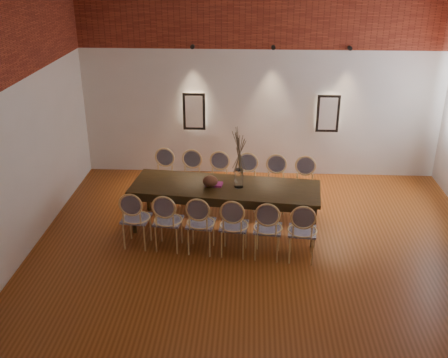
{
  "coord_description": "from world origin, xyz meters",
  "views": [
    {
      "loc": [
        -0.19,
        -6.43,
        4.24
      ],
      "look_at": [
        -0.57,
        0.76,
        1.05
      ],
      "focal_mm": 42.0,
      "sensor_mm": 36.0,
      "label": 1
    }
  ],
  "objects_px": {
    "chair_near_a": "(136,218)",
    "chair_near_f": "(302,231)",
    "chair_near_d": "(234,226)",
    "chair_far_a": "(163,178)",
    "bowl": "(210,181)",
    "chair_near_b": "(168,220)",
    "chair_far_e": "(275,185)",
    "book": "(214,184)",
    "chair_far_d": "(246,184)",
    "dining_table": "(225,207)",
    "chair_near_c": "(201,223)",
    "vase": "(239,178)",
    "chair_near_e": "(268,228)",
    "chair_far_f": "(304,187)",
    "chair_far_b": "(190,180)",
    "chair_far_c": "(218,182)"
  },
  "relations": [
    {
      "from": "chair_near_b",
      "to": "chair_near_f",
      "type": "height_order",
      "value": "same"
    },
    {
      "from": "chair_near_d",
      "to": "chair_far_a",
      "type": "height_order",
      "value": "same"
    },
    {
      "from": "chair_near_c",
      "to": "chair_far_d",
      "type": "height_order",
      "value": "same"
    },
    {
      "from": "dining_table",
      "to": "chair_far_e",
      "type": "height_order",
      "value": "chair_far_e"
    },
    {
      "from": "chair_near_b",
      "to": "chair_far_e",
      "type": "distance_m",
      "value": 2.14
    },
    {
      "from": "chair_near_f",
      "to": "bowl",
      "type": "relative_size",
      "value": 3.92
    },
    {
      "from": "chair_near_f",
      "to": "bowl",
      "type": "bearing_deg",
      "value": 154.39
    },
    {
      "from": "dining_table",
      "to": "vase",
      "type": "bearing_deg",
      "value": -0.0
    },
    {
      "from": "chair_near_f",
      "to": "chair_far_d",
      "type": "height_order",
      "value": "same"
    },
    {
      "from": "chair_near_b",
      "to": "chair_far_d",
      "type": "bearing_deg",
      "value": 56.71
    },
    {
      "from": "chair_near_b",
      "to": "book",
      "type": "xyz_separation_m",
      "value": [
        0.65,
        0.71,
        0.3
      ]
    },
    {
      "from": "chair_near_a",
      "to": "chair_near_d",
      "type": "xyz_separation_m",
      "value": [
        1.5,
        -0.16,
        0.0
      ]
    },
    {
      "from": "chair_near_a",
      "to": "chair_near_f",
      "type": "distance_m",
      "value": 2.51
    },
    {
      "from": "dining_table",
      "to": "chair_far_d",
      "type": "distance_m",
      "value": 0.81
    },
    {
      "from": "chair_near_b",
      "to": "chair_far_b",
      "type": "bearing_deg",
      "value": 90.0
    },
    {
      "from": "chair_near_c",
      "to": "chair_far_b",
      "type": "xyz_separation_m",
      "value": [
        -0.34,
        1.57,
        0.0
      ]
    },
    {
      "from": "chair_near_c",
      "to": "chair_near_b",
      "type": "bearing_deg",
      "value": 180.0
    },
    {
      "from": "chair_near_c",
      "to": "chair_near_d",
      "type": "height_order",
      "value": "same"
    },
    {
      "from": "chair_near_c",
      "to": "chair_near_f",
      "type": "height_order",
      "value": "same"
    },
    {
      "from": "chair_near_c",
      "to": "book",
      "type": "distance_m",
      "value": 0.83
    },
    {
      "from": "dining_table",
      "to": "chair_far_d",
      "type": "height_order",
      "value": "chair_far_d"
    },
    {
      "from": "chair_near_e",
      "to": "chair_far_f",
      "type": "relative_size",
      "value": 1.0
    },
    {
      "from": "dining_table",
      "to": "vase",
      "type": "distance_m",
      "value": 0.57
    },
    {
      "from": "bowl",
      "to": "book",
      "type": "height_order",
      "value": "bowl"
    },
    {
      "from": "chair_near_c",
      "to": "bowl",
      "type": "distance_m",
      "value": 0.8
    },
    {
      "from": "chair_near_a",
      "to": "vase",
      "type": "relative_size",
      "value": 3.13
    },
    {
      "from": "chair_near_b",
      "to": "chair_far_f",
      "type": "bearing_deg",
      "value": 37.29
    },
    {
      "from": "chair_near_c",
      "to": "chair_near_e",
      "type": "xyz_separation_m",
      "value": [
        1.0,
        -0.1,
        0.0
      ]
    },
    {
      "from": "chair_near_f",
      "to": "vase",
      "type": "bearing_deg",
      "value": 143.62
    },
    {
      "from": "chair_near_b",
      "to": "chair_near_d",
      "type": "xyz_separation_m",
      "value": [
        1.0,
        -0.1,
        0.0
      ]
    },
    {
      "from": "chair_far_a",
      "to": "chair_far_b",
      "type": "height_order",
      "value": "same"
    },
    {
      "from": "dining_table",
      "to": "bowl",
      "type": "xyz_separation_m",
      "value": [
        -0.24,
        -0.03,
        0.46
      ]
    },
    {
      "from": "chair_far_c",
      "to": "chair_far_e",
      "type": "distance_m",
      "value": 1.0
    },
    {
      "from": "chair_far_f",
      "to": "book",
      "type": "bearing_deg",
      "value": 27.68
    },
    {
      "from": "chair_far_a",
      "to": "bowl",
      "type": "xyz_separation_m",
      "value": [
        0.93,
        -0.92,
        0.37
      ]
    },
    {
      "from": "chair_far_a",
      "to": "vase",
      "type": "relative_size",
      "value": 3.13
    },
    {
      "from": "chair_near_b",
      "to": "chair_near_c",
      "type": "distance_m",
      "value": 0.5
    },
    {
      "from": "chair_far_b",
      "to": "chair_far_f",
      "type": "relative_size",
      "value": 1.0
    },
    {
      "from": "dining_table",
      "to": "bowl",
      "type": "distance_m",
      "value": 0.52
    },
    {
      "from": "chair_far_d",
      "to": "chair_near_b",
      "type": "bearing_deg",
      "value": 56.71
    },
    {
      "from": "chair_near_f",
      "to": "chair_far_e",
      "type": "relative_size",
      "value": 1.0
    },
    {
      "from": "chair_near_a",
      "to": "book",
      "type": "bearing_deg",
      "value": 35.85
    },
    {
      "from": "dining_table",
      "to": "chair_far_c",
      "type": "distance_m",
      "value": 0.81
    },
    {
      "from": "dining_table",
      "to": "chair_near_e",
      "type": "distance_m",
      "value": 1.08
    },
    {
      "from": "chair_near_c",
      "to": "chair_far_e",
      "type": "relative_size",
      "value": 1.0
    },
    {
      "from": "chair_far_b",
      "to": "chair_far_f",
      "type": "bearing_deg",
      "value": 180.0
    },
    {
      "from": "chair_far_d",
      "to": "dining_table",
      "type": "bearing_deg",
      "value": 71.82
    },
    {
      "from": "chair_near_e",
      "to": "chair_near_d",
      "type": "bearing_deg",
      "value": 180.0
    },
    {
      "from": "chair_near_a",
      "to": "chair_far_a",
      "type": "relative_size",
      "value": 1.0
    },
    {
      "from": "dining_table",
      "to": "chair_far_c",
      "type": "relative_size",
      "value": 3.2
    }
  ]
}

